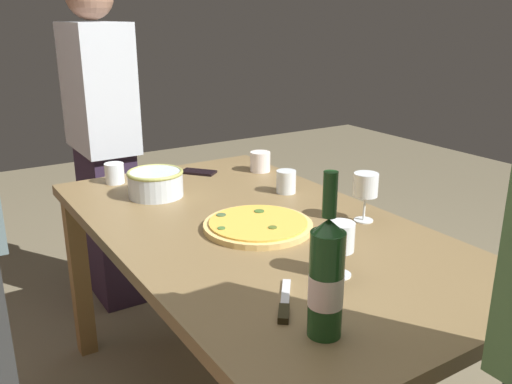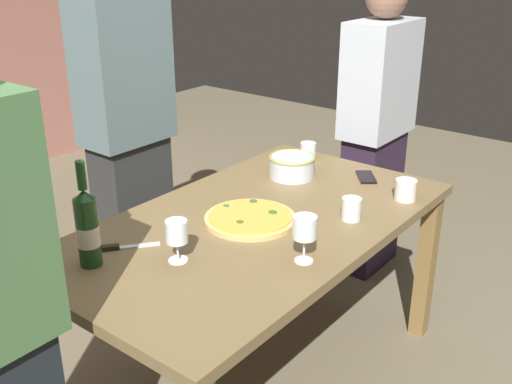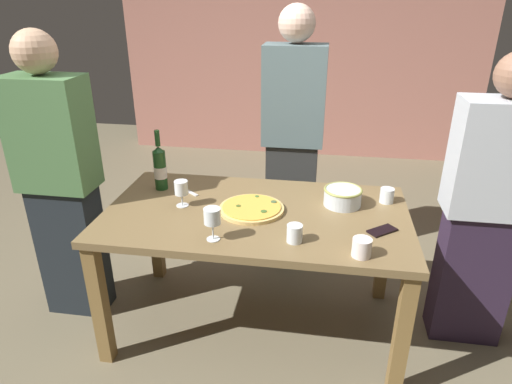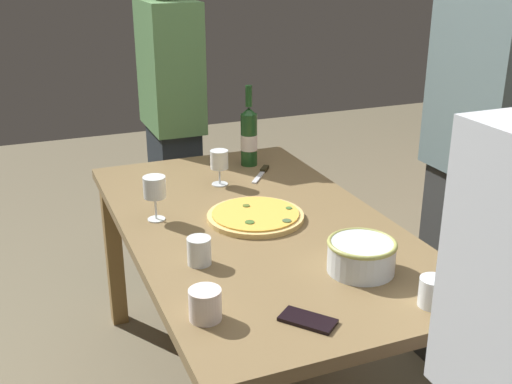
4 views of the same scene
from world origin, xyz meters
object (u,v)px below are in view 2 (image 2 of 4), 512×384
Objects in this scene: dining_table at (256,242)px; cell_phone at (366,177)px; pizza at (250,218)px; cup_ceramic at (406,190)px; cup_spare at (308,151)px; person_host at (376,131)px; serving_bowl at (292,165)px; wine_bottle at (87,227)px; wine_glass_near_pizza at (177,234)px; pizza_knife at (122,247)px; person_guest_right at (128,133)px; wine_glass_by_bottle at (305,230)px; cup_amber at (351,209)px.

dining_table is 11.11× the size of cell_phone.
pizza reaches higher than cell_phone.
cup_spare is at bearing 74.07° from cup_ceramic.
person_host is (0.54, 0.24, 0.04)m from cell_phone.
cup_ceramic is 0.60× the size of cell_phone.
person_host reaches higher than serving_bowl.
cell_phone is at bearing 64.51° from cup_ceramic.
pizza is 0.62m from wine_bottle.
pizza_knife is (-0.06, 0.21, -0.09)m from wine_glass_near_pizza.
wine_glass_near_pizza is 0.08× the size of person_guest_right.
pizza_knife is (-0.44, 0.21, -0.01)m from pizza.
dining_table is at bearing 145.92° from cup_ceramic.
cup_ceramic reaches higher than pizza.
wine_glass_near_pizza is 1.79× the size of cup_spare.
cup_spare is (1.10, 0.22, -0.06)m from wine_glass_near_pizza.
cell_phone is at bearing 17.98° from person_host.
wine_bottle reaches higher than pizza.
dining_table is 4.49× the size of wine_bottle.
wine_bottle is (-1.05, 0.06, 0.08)m from serving_bowl.
person_guest_right is (-0.52, 0.97, 0.14)m from cell_phone.
dining_table is at bearing -0.00° from person_host.
serving_bowl reaches higher than cell_phone.
pizza_knife is 0.10× the size of person_guest_right.
wine_glass_near_pizza is 0.41m from wine_glass_by_bottle.
wine_glass_near_pizza reaches higher than pizza.
cup_ceramic is (0.93, -0.36, -0.06)m from wine_glass_near_pizza.
pizza is 0.39m from wine_glass_near_pizza.
cup_amber is at bearing -30.68° from wine_bottle.
cell_phone is at bearing -14.79° from wine_bottle.
wine_glass_near_pizza reaches higher than cell_phone.
wine_bottle is (-0.57, 0.20, 0.12)m from pizza.
cup_amber is at bearing -48.83° from pizza.
cup_spare is (0.84, 0.55, -0.07)m from wine_glass_by_bottle.
cup_spare is at bearing 17.36° from serving_bowl.
cup_spare is at bearing 11.48° from wine_glass_near_pizza.
cell_phone is at bearing 21.31° from cup_amber.
cup_ceramic is (1.12, -0.57, -0.09)m from wine_bottle.
wine_bottle is at bearing 153.26° from cup_ceramic.
cup_spare is (0.72, 0.22, 0.03)m from pizza.
person_host is (0.49, -0.11, 0.00)m from cup_spare.
wine_glass_near_pizza is at bearing 158.81° from cup_ceramic.
cup_amber is at bearing 13.35° from person_guest_right.
person_guest_right reaches higher than wine_glass_by_bottle.
pizza_knife is at bearing 144.31° from cup_amber.
person_host reaches higher than cup_spare.
wine_glass_by_bottle reaches higher than dining_table.
wine_bottle is at bearing 176.90° from serving_bowl.
wine_bottle reaches higher than wine_glass_near_pizza.
wine_glass_near_pizza is 0.84× the size of pizza_knife.
person_host reaches higher than wine_glass_near_pizza.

